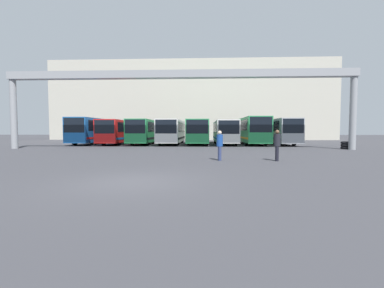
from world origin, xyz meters
TOP-DOWN VIEW (x-y plane):
  - ground_plane at (0.00, 0.00)m, footprint 200.00×200.00m
  - building_backdrop at (0.00, 45.75)m, footprint 54.77×12.00m
  - overhead_gantry at (0.00, 15.66)m, footprint 32.62×0.80m
  - bus_slot_0 at (-11.89, 24.37)m, footprint 2.57×10.38m
  - bus_slot_1 at (-8.50, 24.76)m, footprint 2.46×11.16m
  - bus_slot_2 at (-5.10, 25.36)m, footprint 2.49×12.36m
  - bus_slot_3 at (-1.70, 24.62)m, footprint 2.57×10.88m
  - bus_slot_4 at (1.70, 25.41)m, footprint 2.61×12.46m
  - bus_slot_5 at (5.10, 25.16)m, footprint 2.49×11.96m
  - bus_slot_6 at (8.50, 25.04)m, footprint 2.63×11.74m
  - bus_slot_7 at (11.89, 25.35)m, footprint 2.44×12.35m
  - pedestrian_mid_right at (6.60, 6.41)m, footprint 0.37×0.37m
  - pedestrian_near_left at (3.32, 6.49)m, footprint 0.36×0.36m
  - tire_stack at (15.89, 16.30)m, footprint 1.04×1.04m

SIDE VIEW (x-z plane):
  - ground_plane at x=0.00m, z-range 0.00..0.00m
  - tire_stack at x=15.89m, z-range 0.00..0.72m
  - pedestrian_near_left at x=3.32m, z-range 0.05..1.80m
  - pedestrian_mid_right at x=6.60m, z-range 0.05..1.84m
  - bus_slot_5 at x=5.10m, z-range 0.23..3.18m
  - bus_slot_1 at x=-8.50m, z-range 0.23..3.25m
  - bus_slot_4 at x=1.70m, z-range 0.23..3.26m
  - bus_slot_3 at x=-1.70m, z-range 0.23..3.28m
  - bus_slot_2 at x=-5.10m, z-range 0.24..3.30m
  - bus_slot_7 at x=11.89m, z-range 0.24..3.36m
  - bus_slot_0 at x=-11.89m, z-range 0.24..3.52m
  - bus_slot_6 at x=8.50m, z-range 0.25..3.58m
  - overhead_gantry at x=0.00m, z-range 2.56..9.90m
  - building_backdrop at x=0.00m, z-range 0.00..15.18m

